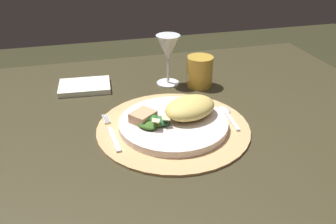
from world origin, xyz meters
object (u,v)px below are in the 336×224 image
(dinner_plate, at_px, (173,124))
(fork, at_px, (112,134))
(wine_glass, at_px, (168,50))
(dining_table, at_px, (164,152))
(amber_tumbler, at_px, (200,72))
(spoon, at_px, (227,113))
(napkin, at_px, (85,86))

(dinner_plate, distance_m, fork, 0.15)
(fork, relative_size, wine_glass, 1.13)
(dining_table, xyz_separation_m, dinner_plate, (0.01, -0.07, 0.13))
(amber_tumbler, bearing_deg, fork, -142.94)
(wine_glass, distance_m, amber_tumbler, 0.11)
(fork, relative_size, amber_tumbler, 1.86)
(dining_table, height_order, dinner_plate, dinner_plate)
(dining_table, bearing_deg, wine_glass, 71.92)
(dinner_plate, height_order, fork, dinner_plate)
(spoon, bearing_deg, napkin, 142.46)
(dining_table, xyz_separation_m, napkin, (-0.19, 0.22, 0.12))
(dining_table, distance_m, amber_tumbler, 0.27)
(fork, bearing_deg, amber_tumbler, 37.06)
(fork, bearing_deg, spoon, 4.29)
(amber_tumbler, bearing_deg, spoon, -88.41)
(napkin, xyz_separation_m, wine_glass, (0.25, -0.03, 0.10))
(napkin, relative_size, wine_glass, 0.98)
(wine_glass, bearing_deg, spoon, -68.55)
(dining_table, bearing_deg, amber_tumbler, 45.97)
(amber_tumbler, bearing_deg, wine_glass, 155.95)
(dining_table, bearing_deg, napkin, 129.91)
(fork, height_order, wine_glass, wine_glass)
(napkin, bearing_deg, amber_tumbler, -11.08)
(wine_glass, relative_size, amber_tumbler, 1.65)
(wine_glass, bearing_deg, dinner_plate, -102.13)
(dining_table, xyz_separation_m, spoon, (0.16, -0.04, 0.12))
(fork, xyz_separation_m, amber_tumbler, (0.29, 0.22, 0.04))
(dining_table, relative_size, fork, 7.58)
(fork, relative_size, spoon, 1.36)
(fork, xyz_separation_m, napkin, (-0.05, 0.29, -0.00))
(dinner_plate, xyz_separation_m, amber_tumbler, (0.14, 0.22, 0.03))
(napkin, relative_size, amber_tumbler, 1.62)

